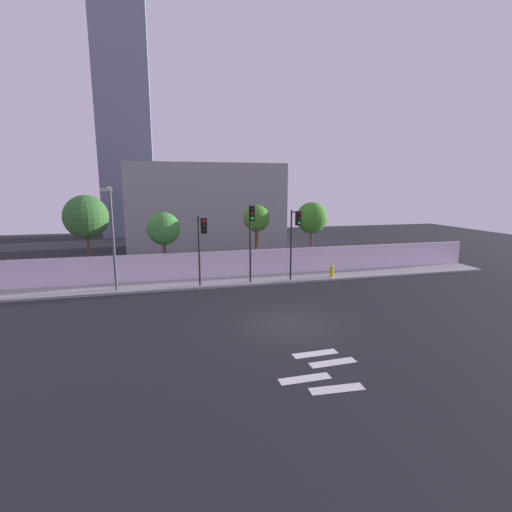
# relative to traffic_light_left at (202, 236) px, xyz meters

# --- Properties ---
(ground_plane) EXTENTS (80.00, 80.00, 0.00)m
(ground_plane) POSITION_rel_traffic_light_left_xyz_m (3.26, -6.68, -3.40)
(ground_plane) COLOR black
(sidewalk) EXTENTS (36.00, 2.40, 0.15)m
(sidewalk) POSITION_rel_traffic_light_left_xyz_m (3.26, 1.52, -3.33)
(sidewalk) COLOR #949494
(sidewalk) RESTS_ON ground
(perimeter_wall) EXTENTS (36.00, 0.18, 1.80)m
(perimeter_wall) POSITION_rel_traffic_light_left_xyz_m (3.26, 2.81, -2.35)
(perimeter_wall) COLOR silver
(perimeter_wall) RESTS_ON sidewalk
(crosswalk_marking) EXTENTS (3.24, 3.06, 0.01)m
(crosswalk_marking) POSITION_rel_traffic_light_left_xyz_m (3.00, -11.21, -3.40)
(crosswalk_marking) COLOR silver
(crosswalk_marking) RESTS_ON ground
(traffic_light_left) EXTENTS (0.41, 1.82, 4.41)m
(traffic_light_left) POSITION_rel_traffic_light_left_xyz_m (0.00, 0.00, 0.00)
(traffic_light_left) COLOR black
(traffic_light_left) RESTS_ON sidewalk
(traffic_light_center) EXTENTS (0.50, 1.83, 5.08)m
(traffic_light_center) POSITION_rel_traffic_light_left_xyz_m (3.08, 0.05, 0.46)
(traffic_light_center) COLOR black
(traffic_light_center) RESTS_ON sidewalk
(traffic_light_right) EXTENTS (0.35, 1.35, 4.69)m
(traffic_light_right) POSITION_rel_traffic_light_left_xyz_m (6.05, 0.27, 0.17)
(traffic_light_right) COLOR black
(traffic_light_right) RESTS_ON sidewalk
(street_lamp_curbside) EXTENTS (0.61, 2.40, 6.22)m
(street_lamp_curbside) POSITION_rel_traffic_light_left_xyz_m (-5.15, 0.70, 0.52)
(street_lamp_curbside) COLOR #4C4C51
(street_lamp_curbside) RESTS_ON sidewalk
(fire_hydrant) EXTENTS (0.44, 0.26, 0.85)m
(fire_hydrant) POSITION_rel_traffic_light_left_xyz_m (9.02, 0.80, -2.79)
(fire_hydrant) COLOR gold
(fire_hydrant) RESTS_ON sidewalk
(roadside_tree_leftmost) EXTENTS (2.88, 2.88, 5.83)m
(roadside_tree_leftmost) POSITION_rel_traffic_light_left_xyz_m (-7.15, 4.22, 0.98)
(roadside_tree_leftmost) COLOR brown
(roadside_tree_leftmost) RESTS_ON ground
(roadside_tree_midleft) EXTENTS (2.29, 2.29, 4.63)m
(roadside_tree_midleft) POSITION_rel_traffic_light_left_xyz_m (-2.21, 4.22, 0.07)
(roadside_tree_midleft) COLOR brown
(roadside_tree_midleft) RESTS_ON ground
(roadside_tree_midright) EXTENTS (1.97, 1.97, 5.06)m
(roadside_tree_midright) POSITION_rel_traffic_light_left_xyz_m (4.47, 4.22, 0.62)
(roadside_tree_midright) COLOR brown
(roadside_tree_midright) RESTS_ON ground
(roadside_tree_rightmost) EXTENTS (2.38, 2.38, 5.20)m
(roadside_tree_rightmost) POSITION_rel_traffic_light_left_xyz_m (8.85, 4.22, 0.60)
(roadside_tree_rightmost) COLOR brown
(roadside_tree_rightmost) RESTS_ON ground
(low_building_distant) EXTENTS (15.81, 6.00, 8.64)m
(low_building_distant) POSITION_rel_traffic_light_left_xyz_m (2.23, 16.81, 0.92)
(low_building_distant) COLOR #949494
(low_building_distant) RESTS_ON ground
(tower_on_skyline) EXTENTS (6.32, 5.00, 33.85)m
(tower_on_skyline) POSITION_rel_traffic_light_left_xyz_m (-6.29, 28.81, 13.53)
(tower_on_skyline) COLOR slate
(tower_on_skyline) RESTS_ON ground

